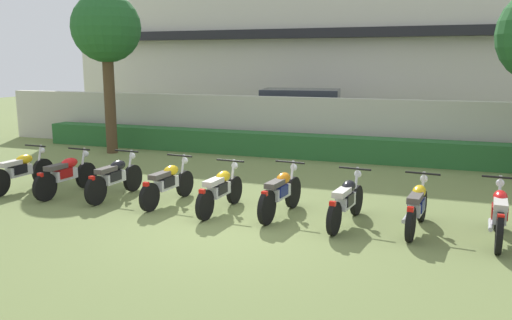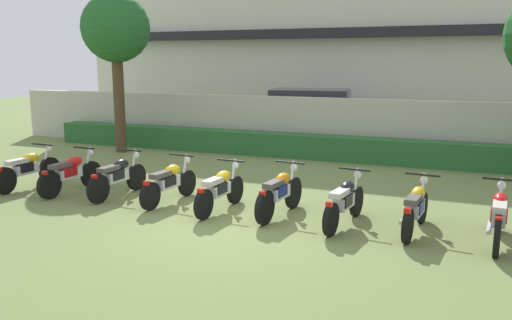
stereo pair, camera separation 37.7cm
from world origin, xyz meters
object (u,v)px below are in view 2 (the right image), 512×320
Objects in this scene: tree_near_inspector at (116,31)px; motorcycle_in_row_7 at (416,208)px; motorcycle_in_row_5 at (280,192)px; parked_car at (314,116)px; motorcycle_in_row_4 at (220,189)px; motorcycle_in_row_0 at (27,169)px; motorcycle_in_row_1 at (70,173)px; motorcycle_in_row_3 at (169,182)px; motorcycle_in_row_2 at (118,176)px; motorcycle_in_row_8 at (499,216)px; motorcycle_in_row_6 at (344,201)px.

tree_near_inspector reaches higher than motorcycle_in_row_7.
parked_car is at bearing 18.28° from motorcycle_in_row_5.
motorcycle_in_row_4 is 0.98× the size of motorcycle_in_row_5.
motorcycle_in_row_4 is (5.91, -4.87, -3.35)m from tree_near_inspector.
motorcycle_in_row_1 is at bearing -85.80° from motorcycle_in_row_0.
motorcycle_in_row_5 reaches higher than motorcycle_in_row_3.
motorcycle_in_row_2 is 1.01× the size of motorcycle_in_row_3.
motorcycle_in_row_2 is (1.17, 0.12, -0.00)m from motorcycle_in_row_1.
motorcycle_in_row_5 is (2.42, -0.03, 0.02)m from motorcycle_in_row_3.
tree_near_inspector reaches higher than motorcycle_in_row_0.
motorcycle_in_row_7 is (6.16, -0.09, -0.01)m from motorcycle_in_row_2.
motorcycle_in_row_0 is 1.21m from motorcycle_in_row_1.
motorcycle_in_row_8 is at bearing -88.25° from motorcycle_in_row_7.
motorcycle_in_row_4 is 2.43m from motorcycle_in_row_6.
motorcycle_in_row_4 is (2.52, -0.18, -0.01)m from motorcycle_in_row_2.
motorcycle_in_row_5 is at bearing 92.14° from motorcycle_in_row_6.
motorcycle_in_row_1 is 0.97× the size of motorcycle_in_row_8.
motorcycle_in_row_4 is 3.64m from motorcycle_in_row_7.
motorcycle_in_row_3 is at bearing 91.90° from motorcycle_in_row_8.
motorcycle_in_row_5 is (1.18, 0.13, 0.02)m from motorcycle_in_row_4.
tree_near_inspector reaches higher than motorcycle_in_row_8.
motorcycle_in_row_3 is at bearing -45.26° from tree_near_inspector.
tree_near_inspector is at bearing 69.18° from motorcycle_in_row_8.
parked_car is at bearing 1.76° from motorcycle_in_row_3.
motorcycle_in_row_1 is 0.97× the size of motorcycle_in_row_6.
motorcycle_in_row_1 is at bearing -115.69° from parked_car.
motorcycle_in_row_1 is (2.22, -4.82, -3.34)m from tree_near_inspector.
motorcycle_in_row_4 is (3.69, -0.06, -0.01)m from motorcycle_in_row_1.
motorcycle_in_row_1 reaches higher than motorcycle_in_row_7.
tree_near_inspector is at bearing 13.98° from motorcycle_in_row_0.
motorcycle_in_row_8 reaches higher than motorcycle_in_row_7.
motorcycle_in_row_5 is 0.98× the size of motorcycle_in_row_8.
motorcycle_in_row_1 is 1.03× the size of motorcycle_in_row_7.
tree_near_inspector reaches higher than motorcycle_in_row_6.
motorcycle_in_row_0 is at bearing 96.44° from motorcycle_in_row_2.
motorcycle_in_row_2 is at bearing -80.08° from motorcycle_in_row_1.
motorcycle_in_row_2 is at bearing 94.83° from motorcycle_in_row_7.
parked_car reaches higher than motorcycle_in_row_7.
motorcycle_in_row_1 reaches higher than motorcycle_in_row_4.
motorcycle_in_row_4 is 1.19m from motorcycle_in_row_5.
motorcycle_in_row_2 is 1.02× the size of motorcycle_in_row_4.
tree_near_inspector is at bearing 66.76° from motorcycle_in_row_6.
motorcycle_in_row_2 is at bearing -108.96° from parked_car.
motorcycle_in_row_5 is (1.94, -9.03, -0.48)m from parked_car.
motorcycle_in_row_0 reaches higher than motorcycle_in_row_3.
motorcycle_in_row_6 is at bearing -89.20° from motorcycle_in_row_2.
motorcycle_in_row_0 is at bearing 97.17° from motorcycle_in_row_3.
parked_car is at bearing 31.50° from motorcycle_in_row_7.
tree_near_inspector is at bearing 53.94° from motorcycle_in_row_4.
motorcycle_in_row_3 is 1.01× the size of motorcycle_in_row_4.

